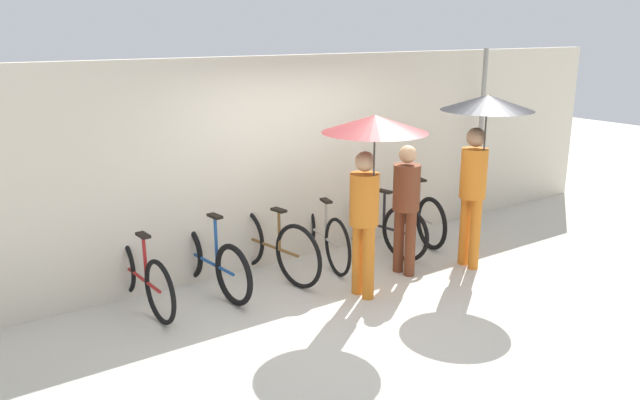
# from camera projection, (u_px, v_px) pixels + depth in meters

# --- Properties ---
(ground_plane) EXTENTS (30.00, 30.00, 0.00)m
(ground_plane) POSITION_uv_depth(u_px,v_px,m) (371.00, 310.00, 6.64)
(ground_plane) COLOR beige
(back_wall) EXTENTS (11.95, 0.12, 2.59)m
(back_wall) POSITION_uv_depth(u_px,v_px,m) (280.00, 162.00, 7.75)
(back_wall) COLOR beige
(back_wall) RESTS_ON ground
(parked_bicycle_0) EXTENTS (0.44, 1.66, 1.03)m
(parked_bicycle_0) POSITION_uv_depth(u_px,v_px,m) (140.00, 275.00, 6.64)
(parked_bicycle_0) COLOR black
(parked_bicycle_0) RESTS_ON ground
(parked_bicycle_1) EXTENTS (0.44, 1.69, 1.06)m
(parked_bicycle_1) POSITION_uv_depth(u_px,v_px,m) (209.00, 260.00, 7.06)
(parked_bicycle_1) COLOR black
(parked_bicycle_1) RESTS_ON ground
(parked_bicycle_2) EXTENTS (0.48, 1.74, 0.97)m
(parked_bicycle_2) POSITION_uv_depth(u_px,v_px,m) (270.00, 245.00, 7.47)
(parked_bicycle_2) COLOR black
(parked_bicycle_2) RESTS_ON ground
(parked_bicycle_3) EXTENTS (0.53, 1.77, 0.97)m
(parked_bicycle_3) POSITION_uv_depth(u_px,v_px,m) (320.00, 232.00, 7.98)
(parked_bicycle_3) COLOR black
(parked_bicycle_3) RESTS_ON ground
(parked_bicycle_4) EXTENTS (0.50, 1.81, 1.01)m
(parked_bicycle_4) POSITION_uv_depth(u_px,v_px,m) (372.00, 223.00, 8.33)
(parked_bicycle_4) COLOR black
(parked_bicycle_4) RESTS_ON ground
(parked_bicycle_5) EXTENTS (0.52, 1.68, 1.01)m
(parked_bicycle_5) POSITION_uv_depth(u_px,v_px,m) (412.00, 213.00, 8.83)
(parked_bicycle_5) COLOR black
(parked_bicycle_5) RESTS_ON ground
(pedestrian_leading) EXTENTS (1.11, 1.11, 2.05)m
(pedestrian_leading) POSITION_uv_depth(u_px,v_px,m) (371.00, 152.00, 6.49)
(pedestrian_leading) COLOR #C66B1E
(pedestrian_leading) RESTS_ON ground
(pedestrian_center) EXTENTS (0.32, 0.32, 1.59)m
(pedestrian_center) POSITION_uv_depth(u_px,v_px,m) (406.00, 200.00, 7.40)
(pedestrian_center) COLOR brown
(pedestrian_center) RESTS_ON ground
(pedestrian_trailing) EXTENTS (1.08, 1.08, 2.16)m
(pedestrian_trailing) POSITION_uv_depth(u_px,v_px,m) (482.00, 131.00, 7.34)
(pedestrian_trailing) COLOR #C66B1E
(pedestrian_trailing) RESTS_ON ground
(awning_pole) EXTENTS (0.07, 0.07, 2.62)m
(awning_pole) POSITION_uv_depth(u_px,v_px,m) (480.00, 138.00, 9.32)
(awning_pole) COLOR gray
(awning_pole) RESTS_ON ground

